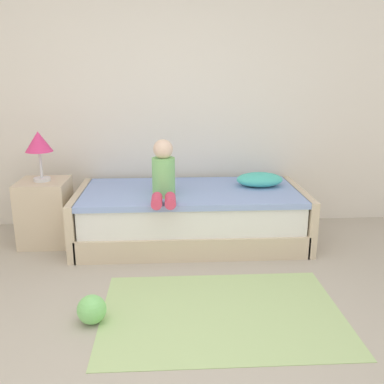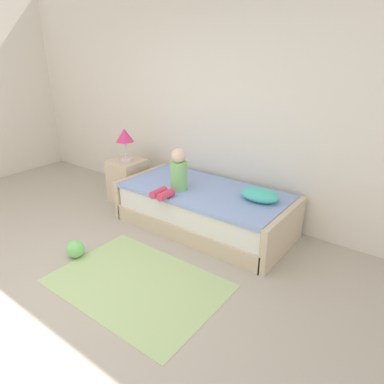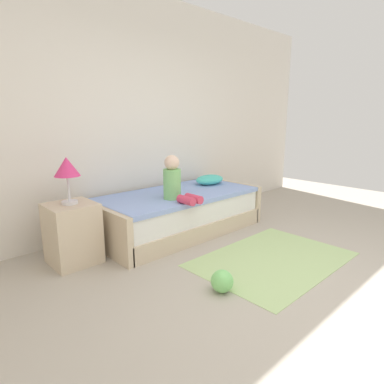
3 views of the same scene
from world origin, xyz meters
TOP-DOWN VIEW (x-y plane):
  - wall_rear at (0.00, 2.60)m, footprint 7.20×0.10m
  - bed at (0.26, 2.00)m, footprint 2.11×1.00m
  - nightstand at (-1.09, 2.02)m, footprint 0.44×0.44m
  - table_lamp at (-1.09, 2.02)m, footprint 0.24×0.24m
  - child_figure at (0.02, 1.77)m, footprint 0.20×0.51m
  - pillow at (0.93, 2.10)m, footprint 0.44×0.30m
  - toy_ball at (-0.44, 0.64)m, footprint 0.19×0.19m
  - area_rug at (0.40, 0.70)m, footprint 1.60×1.10m

SIDE VIEW (x-z plane):
  - area_rug at x=0.40m, z-range 0.00..0.01m
  - toy_ball at x=-0.44m, z-range 0.00..0.19m
  - bed at x=0.26m, z-range 0.00..0.50m
  - nightstand at x=-1.09m, z-range 0.00..0.60m
  - pillow at x=0.93m, z-range 0.50..0.63m
  - child_figure at x=0.02m, z-range 0.45..0.96m
  - table_lamp at x=-1.09m, z-range 0.71..1.16m
  - wall_rear at x=0.00m, z-range 0.00..2.90m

